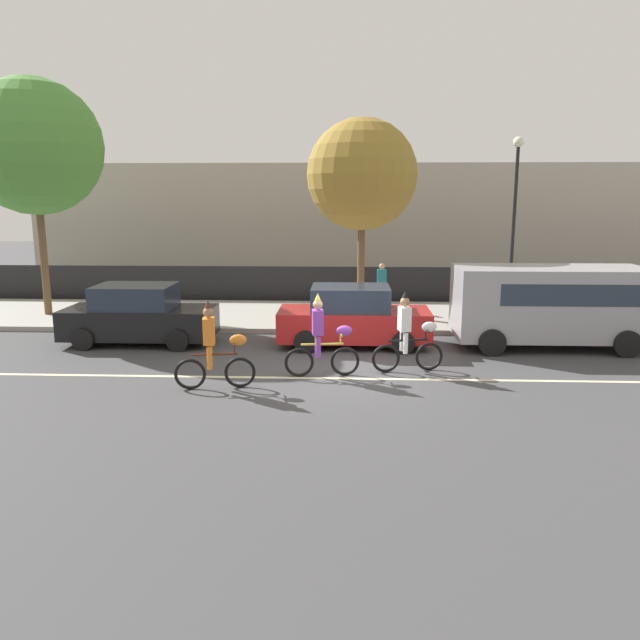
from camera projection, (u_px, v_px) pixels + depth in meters
ground_plane at (339, 372)px, 14.54m from camera, size 80.00×80.00×0.00m
road_centre_line at (339, 378)px, 14.05m from camera, size 36.00×0.14×0.01m
sidewalk_curb at (342, 316)px, 20.89m from camera, size 60.00×5.00×0.15m
fence_line at (342, 285)px, 23.61m from camera, size 40.00×0.08×1.40m
building_backdrop at (341, 222)px, 31.64m from camera, size 28.00×8.00×5.43m
parade_cyclist_orange at (215, 350)px, 13.18m from camera, size 1.71×0.53×1.92m
parade_cyclist_purple at (323, 340)px, 14.08m from camera, size 1.71×0.52×1.92m
parade_cyclist_zebra at (409, 336)px, 14.46m from camera, size 1.70×0.55×1.92m
parked_van_grey at (552, 301)px, 16.70m from camera, size 5.00×2.22×2.18m
parked_car_red at (353, 318)px, 16.97m from camera, size 4.10×1.92×1.64m
parked_car_black at (139, 316)px, 17.24m from camera, size 4.10×1.92×1.64m
street_lamp_post at (515, 197)px, 21.62m from camera, size 0.36×0.36×5.86m
street_tree_near_lamp at (34, 147)px, 19.76m from camera, size 4.29×4.29×7.55m
street_tree_far_corner at (362, 175)px, 20.29m from camera, size 3.62×3.62×6.37m
pedestrian_onlooker at (382, 285)px, 21.33m from camera, size 0.32×0.20×1.62m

